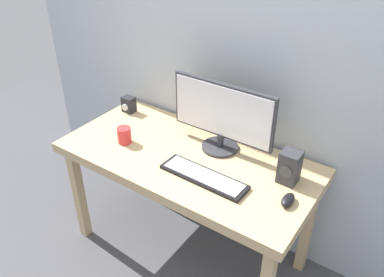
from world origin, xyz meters
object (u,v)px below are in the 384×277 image
object	(u,v)px
mouse	(288,200)
desk	(187,167)
coffee_mug	(124,135)
speaker_right	(289,167)
monitor	(222,115)
audio_controller	(129,104)
keyboard_primary	(204,177)

from	to	relation	value
mouse	desk	bearing A→B (deg)	172.95
desk	coffee_mug	xyz separation A→B (m)	(-0.36, -0.09, 0.12)
speaker_right	monitor	bearing A→B (deg)	170.91
monitor	speaker_right	xyz separation A→B (m)	(0.42, -0.07, -0.12)
desk	mouse	world-z (taller)	mouse
audio_controller	coffee_mug	distance (m)	0.36
desk	monitor	distance (m)	0.34
speaker_right	audio_controller	bearing A→B (deg)	175.46
desk	audio_controller	xyz separation A→B (m)	(-0.59, 0.19, 0.12)
mouse	coffee_mug	bearing A→B (deg)	-179.85
keyboard_primary	audio_controller	bearing A→B (deg)	158.36
keyboard_primary	coffee_mug	distance (m)	0.54
speaker_right	mouse	bearing A→B (deg)	-66.51
monitor	coffee_mug	distance (m)	0.56
monitor	audio_controller	bearing A→B (deg)	178.23
mouse	speaker_right	bearing A→B (deg)	111.12
speaker_right	coffee_mug	bearing A→B (deg)	-167.70
mouse	keyboard_primary	bearing A→B (deg)	-173.53
mouse	speaker_right	xyz separation A→B (m)	(-0.07, 0.15, 0.06)
desk	keyboard_primary	distance (m)	0.23
keyboard_primary	speaker_right	world-z (taller)	speaker_right
monitor	audio_controller	xyz separation A→B (m)	(-0.69, 0.02, -0.15)
monitor	mouse	bearing A→B (deg)	-24.28
keyboard_primary	mouse	xyz separation A→B (m)	(0.41, 0.06, 0.01)
desk	speaker_right	bearing A→B (deg)	11.12
desk	audio_controller	distance (m)	0.63
monitor	keyboard_primary	size ratio (longest dim) A/B	1.29
keyboard_primary	monitor	bearing A→B (deg)	104.47
mouse	coffee_mug	size ratio (longest dim) A/B	1.11
mouse	audio_controller	world-z (taller)	audio_controller
desk	keyboard_primary	bearing A→B (deg)	-32.07
keyboard_primary	speaker_right	distance (m)	0.41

